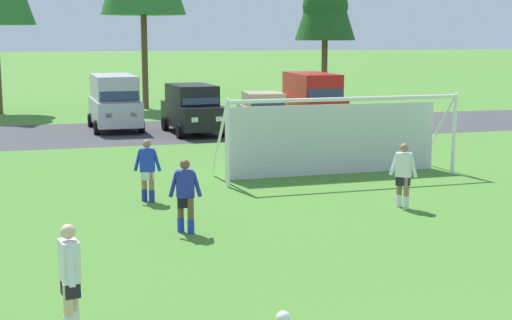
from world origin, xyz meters
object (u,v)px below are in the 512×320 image
(soccer_goal, at_px, (336,134))
(player_defender_far, at_px, (148,170))
(parked_car_slot_left, at_px, (193,108))
(parked_car_slot_center, at_px, (312,98))
(parked_car_slot_center_left, at_px, (264,111))
(player_winger_right, at_px, (403,176))
(player_midfield_center, at_px, (70,279))
(soccer_ball, at_px, (283,318))
(player_winger_left, at_px, (185,196))
(parked_car_slot_far_left, at_px, (114,101))

(soccer_goal, xyz_separation_m, player_defender_far, (-6.11, -2.05, -0.47))
(parked_car_slot_left, xyz_separation_m, parked_car_slot_center, (6.15, 1.29, 0.23))
(parked_car_slot_left, height_order, parked_car_slot_center_left, parked_car_slot_left)
(soccer_goal, distance_m, player_winger_right, 4.59)
(player_midfield_center, bearing_deg, soccer_ball, -10.14)
(soccer_ball, relative_size, player_defender_far, 0.13)
(soccer_ball, bearing_deg, parked_car_slot_center_left, 73.88)
(parked_car_slot_left, bearing_deg, player_winger_left, -101.93)
(soccer_ball, height_order, player_winger_right, player_winger_right)
(player_winger_right, bearing_deg, parked_car_slot_far_left, 106.67)
(player_winger_left, relative_size, player_winger_right, 1.00)
(soccer_goal, relative_size, parked_car_slot_center, 1.52)
(soccer_ball, xyz_separation_m, parked_car_slot_left, (3.10, 22.18, 1.00))
(parked_car_slot_center, bearing_deg, player_winger_left, -118.37)
(player_winger_right, distance_m, parked_car_slot_left, 15.89)
(soccer_goal, height_order, parked_car_slot_center, soccer_goal)
(player_midfield_center, xyz_separation_m, parked_car_slot_center, (12.30, 22.92, 0.52))
(soccer_goal, relative_size, player_winger_right, 4.54)
(player_midfield_center, height_order, parked_car_slot_center_left, parked_car_slot_center_left)
(player_winger_right, relative_size, parked_car_slot_center, 0.34)
(player_midfield_center, height_order, player_winger_left, same)
(soccer_ball, distance_m, player_winger_left, 5.66)
(parked_car_slot_far_left, distance_m, parked_car_slot_center_left, 6.92)
(soccer_goal, bearing_deg, player_winger_right, -90.66)
(soccer_ball, bearing_deg, player_winger_left, 94.14)
(soccer_ball, distance_m, player_defender_far, 9.02)
(player_defender_far, distance_m, player_winger_left, 3.38)
(parked_car_slot_center_left, bearing_deg, parked_car_slot_far_left, 163.27)
(parked_car_slot_center_left, bearing_deg, player_defender_far, -118.21)
(soccer_goal, relative_size, player_midfield_center, 4.54)
(soccer_goal, relative_size, parked_car_slot_left, 1.58)
(player_midfield_center, relative_size, parked_car_slot_left, 0.35)
(player_defender_far, xyz_separation_m, player_winger_right, (6.06, -2.51, 0.00))
(player_winger_right, height_order, parked_car_slot_center_left, parked_car_slot_center_left)
(soccer_goal, distance_m, parked_car_slot_far_left, 14.54)
(soccer_ball, distance_m, player_winger_right, 8.38)
(parked_car_slot_far_left, bearing_deg, parked_car_slot_left, -35.81)
(soccer_goal, distance_m, player_defender_far, 6.47)
(soccer_goal, xyz_separation_m, parked_car_slot_center, (3.89, 12.46, 0.05))
(parked_car_slot_center_left, distance_m, parked_car_slot_center, 2.94)
(player_defender_far, distance_m, player_winger_right, 6.56)
(player_midfield_center, distance_m, parked_car_slot_center, 26.02)
(soccer_ball, distance_m, parked_car_slot_left, 22.42)
(parked_car_slot_left, distance_m, parked_car_slot_center_left, 3.43)
(player_defender_far, bearing_deg, player_winger_left, -83.95)
(player_winger_left, xyz_separation_m, parked_car_slot_center, (9.65, 17.87, 0.52))
(soccer_goal, bearing_deg, parked_car_slot_left, 101.40)
(player_defender_far, relative_size, player_winger_right, 1.00)
(soccer_ball, bearing_deg, player_defender_far, 94.86)
(soccer_ball, relative_size, soccer_goal, 0.03)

